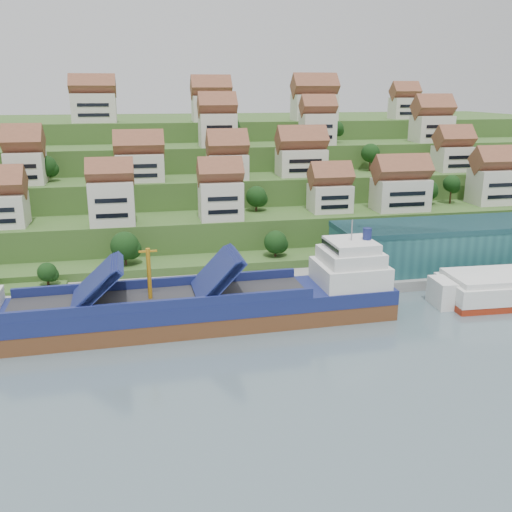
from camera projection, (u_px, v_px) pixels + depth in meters
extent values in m
plane|color=slate|center=(256.00, 319.00, 105.34)|extent=(300.00, 300.00, 0.00)
cube|color=gray|center=(333.00, 281.00, 122.97)|extent=(180.00, 14.00, 2.20)
cube|color=#2D4C1E|center=(203.00, 213.00, 185.60)|extent=(260.00, 128.00, 4.00)
cube|color=#2D4C1E|center=(201.00, 200.00, 189.31)|extent=(260.00, 118.00, 11.00)
cube|color=#2D4C1E|center=(198.00, 185.00, 195.84)|extent=(260.00, 102.00, 18.00)
cube|color=#2D4C1E|center=(196.00, 172.00, 202.37)|extent=(260.00, 86.00, 25.00)
cube|color=#2D4C1E|center=(193.00, 161.00, 209.98)|extent=(260.00, 68.00, 31.00)
cube|color=beige|center=(112.00, 203.00, 129.48)|extent=(9.99, 7.03, 9.99)
cube|color=beige|center=(221.00, 200.00, 135.03)|extent=(10.00, 7.62, 9.03)
cube|color=beige|center=(330.00, 198.00, 144.02)|extent=(10.04, 7.73, 6.77)
cube|color=beige|center=(400.00, 195.00, 145.40)|extent=(13.54, 8.26, 7.98)
cube|color=beige|center=(493.00, 187.00, 153.43)|extent=(11.52, 8.31, 9.23)
cube|color=beige|center=(26.00, 168.00, 142.26)|extent=(9.06, 8.98, 7.92)
cube|color=beige|center=(140.00, 167.00, 146.30)|extent=(12.06, 7.90, 7.05)
cube|color=beige|center=(227.00, 167.00, 150.01)|extent=(10.12, 8.56, 6.47)
cube|color=beige|center=(301.00, 162.00, 155.80)|extent=(12.85, 8.36, 7.17)
cube|color=beige|center=(452.00, 159.00, 164.65)|extent=(9.90, 8.04, 7.01)
cube|color=beige|center=(218.00, 130.00, 161.62)|extent=(10.23, 7.79, 9.24)
cube|color=beige|center=(318.00, 129.00, 167.23)|extent=(9.66, 7.14, 8.99)
cube|color=beige|center=(431.00, 129.00, 176.48)|extent=(11.31, 8.47, 7.98)
cube|color=beige|center=(94.00, 108.00, 173.14)|extent=(13.08, 7.51, 8.57)
cube|color=beige|center=(211.00, 109.00, 178.28)|extent=(11.86, 8.15, 7.85)
cube|color=beige|center=(314.00, 107.00, 185.38)|extent=(13.91, 8.73, 8.15)
cube|color=beige|center=(404.00, 108.00, 194.91)|extent=(8.91, 7.05, 6.99)
ellipsoid|color=#163913|center=(276.00, 242.00, 129.69)|extent=(5.30, 5.30, 5.30)
ellipsoid|color=#163913|center=(125.00, 246.00, 123.14)|extent=(6.18, 6.18, 6.18)
ellipsoid|color=#163913|center=(429.00, 190.00, 152.40)|extent=(4.92, 4.92, 4.92)
ellipsoid|color=#163913|center=(452.00, 183.00, 153.25)|extent=(4.59, 4.59, 4.59)
ellipsoid|color=#163913|center=(256.00, 196.00, 143.92)|extent=(5.29, 5.29, 5.29)
ellipsoid|color=#163913|center=(370.00, 153.00, 163.84)|extent=(5.34, 5.34, 5.34)
ellipsoid|color=#163913|center=(14.00, 165.00, 145.05)|extent=(4.97, 4.97, 4.97)
ellipsoid|color=#163913|center=(46.00, 166.00, 145.37)|extent=(5.40, 5.40, 5.40)
ellipsoid|color=#163913|center=(229.00, 126.00, 166.83)|extent=(6.43, 6.43, 6.43)
ellipsoid|color=#163913|center=(310.00, 128.00, 174.61)|extent=(4.29, 4.29, 4.29)
ellipsoid|color=#163913|center=(337.00, 128.00, 174.34)|extent=(4.35, 4.35, 4.35)
ellipsoid|color=#163913|center=(47.00, 272.00, 114.11)|extent=(3.86, 3.86, 3.86)
cube|color=#205659|center=(465.00, 243.00, 129.29)|extent=(60.00, 15.00, 10.00)
cylinder|color=gray|center=(332.00, 266.00, 116.45)|extent=(0.16, 0.16, 8.00)
cube|color=maroon|center=(336.00, 249.00, 115.55)|extent=(1.20, 0.05, 0.80)
cube|color=brown|center=(175.00, 322.00, 101.57)|extent=(80.48, 14.56, 5.14)
cube|color=navy|center=(174.00, 304.00, 100.60)|extent=(80.48, 14.68, 2.67)
cube|color=#262628|center=(162.00, 298.00, 99.78)|extent=(51.66, 11.91, 0.31)
cube|color=navy|center=(94.00, 284.00, 96.32)|extent=(8.01, 11.56, 7.11)
cube|color=navy|center=(214.00, 275.00, 100.81)|extent=(7.63, 11.55, 7.51)
cylinder|color=#BF7F16|center=(149.00, 274.00, 98.05)|extent=(0.74, 0.74, 9.25)
cube|color=silver|center=(350.00, 273.00, 106.86)|extent=(12.65, 12.06, 4.11)
cube|color=silver|center=(351.00, 256.00, 105.93)|extent=(10.57, 10.77, 2.57)
cube|color=silver|center=(351.00, 245.00, 105.32)|extent=(8.48, 9.48, 1.85)
cylinder|color=navy|center=(367.00, 234.00, 105.44)|extent=(1.69, 1.69, 2.26)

